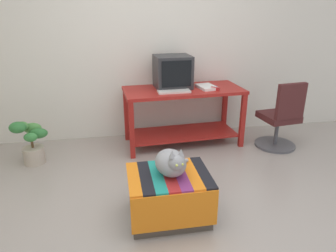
{
  "coord_description": "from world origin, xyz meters",
  "views": [
    {
      "loc": [
        -0.47,
        -2.2,
        1.75
      ],
      "look_at": [
        0.08,
        0.85,
        0.55
      ],
      "focal_mm": 33.4,
      "sensor_mm": 36.0,
      "label": 1
    }
  ],
  "objects": [
    {
      "name": "back_wall",
      "position": [
        0.0,
        2.05,
        1.3
      ],
      "size": [
        8.0,
        0.1,
        2.6
      ],
      "primitive_type": "cube",
      "color": "silver",
      "rests_on": "ground_plane"
    },
    {
      "name": "tv_monitor",
      "position": [
        0.29,
        1.69,
        0.95
      ],
      "size": [
        0.47,
        0.42,
        0.41
      ],
      "rotation": [
        0.0,
        0.0,
        0.06
      ],
      "color": "#28282B",
      "rests_on": "desk"
    },
    {
      "name": "potted_plant",
      "position": [
        -1.45,
        1.33,
        0.27
      ],
      "size": [
        0.37,
        0.35,
        0.56
      ],
      "color": "#B7A893",
      "rests_on": "ground_plane"
    },
    {
      "name": "ground_plane",
      "position": [
        0.0,
        0.0,
        0.0
      ],
      "size": [
        14.0,
        14.0,
        0.0
      ],
      "primitive_type": "plane",
      "color": "#9E9389"
    },
    {
      "name": "book",
      "position": [
        0.71,
        1.57,
        0.77
      ],
      "size": [
        0.25,
        0.33,
        0.03
      ],
      "primitive_type": "cube",
      "rotation": [
        0.0,
        0.0,
        0.18
      ],
      "color": "white",
      "rests_on": "desk"
    },
    {
      "name": "ottoman_with_blanket",
      "position": [
        -0.06,
        0.06,
        0.21
      ],
      "size": [
        0.69,
        0.56,
        0.42
      ],
      "color": "#4C4238",
      "rests_on": "ground_plane"
    },
    {
      "name": "cat",
      "position": [
        -0.04,
        0.05,
        0.54
      ],
      "size": [
        0.35,
        0.39,
        0.28
      ],
      "rotation": [
        0.0,
        0.0,
        0.21
      ],
      "color": "gray",
      "rests_on": "ottoman_with_blanket"
    },
    {
      "name": "office_chair",
      "position": [
        1.61,
        1.23,
        0.39
      ],
      "size": [
        0.52,
        0.52,
        0.89
      ],
      "rotation": [
        0.0,
        0.0,
        3.27
      ],
      "color": "#4C4C51",
      "rests_on": "ground_plane"
    },
    {
      "name": "desk",
      "position": [
        0.41,
        1.6,
        0.52
      ],
      "size": [
        1.55,
        0.75,
        0.75
      ],
      "rotation": [
        0.0,
        0.0,
        0.06
      ],
      "color": "maroon",
      "rests_on": "ground_plane"
    },
    {
      "name": "keyboard",
      "position": [
        0.26,
        1.44,
        0.77
      ],
      "size": [
        0.4,
        0.16,
        0.02
      ],
      "primitive_type": "cube",
      "rotation": [
        0.0,
        0.0,
        0.03
      ],
      "color": "beige",
      "rests_on": "desk"
    },
    {
      "name": "pen",
      "position": [
        0.81,
        1.67,
        0.76
      ],
      "size": [
        0.13,
        0.07,
        0.01
      ],
      "primitive_type": "cylinder",
      "rotation": [
        0.0,
        1.57,
        2.7
      ],
      "color": "#2351B2",
      "rests_on": "desk"
    },
    {
      "name": "stapler",
      "position": [
        0.79,
        1.45,
        0.77
      ],
      "size": [
        0.11,
        0.1,
        0.04
      ],
      "primitive_type": "cube",
      "rotation": [
        0.0,
        0.0,
        0.88
      ],
      "color": "#A31E1E",
      "rests_on": "desk"
    }
  ]
}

